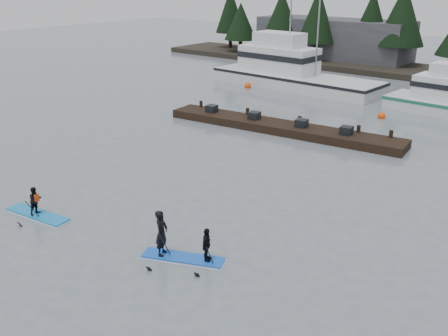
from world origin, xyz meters
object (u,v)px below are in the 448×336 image
Objects in this scene: floating_dock at (280,127)px; paddleboard_solo at (36,207)px; fishing_boat_large at (291,79)px; paddleboard_duo at (180,242)px.

paddleboard_solo is at bearing -100.47° from floating_dock.
floating_dock is 5.02× the size of paddleboard_solo.
paddleboard_solo is at bearing -76.02° from fishing_boat_large.
paddleboard_solo is 1.06× the size of paddleboard_duo.
fishing_boat_large is 5.04× the size of paddleboard_solo.
floating_dock is at bearing -57.89° from fishing_boat_large.
paddleboard_solo is 7.33m from paddleboard_duo.
floating_dock is at bearing 77.92° from paddleboard_solo.
fishing_boat_large is 14.69m from floating_dock.
fishing_boat_large is at bearing 90.64° from paddleboard_duo.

